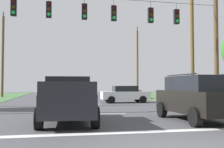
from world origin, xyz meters
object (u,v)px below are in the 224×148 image
object	(u,v)px
overhead_signal_span	(100,40)
utility_pole_far_right	(137,62)
suv_black	(197,97)
distant_car_oncoming	(130,92)
pickup_truck	(68,99)
utility_pole_mid_right	(192,46)
utility_pole_far_left	(3,55)
distant_car_crossing_white	(125,94)

from	to	relation	value
overhead_signal_span	utility_pole_far_right	xyz separation A→B (m)	(9.06, 21.55, 0.65)
suv_black	distant_car_oncoming	xyz separation A→B (m)	(2.59, 20.40, -0.27)
pickup_truck	utility_pole_mid_right	bearing A→B (deg)	42.24
utility_pole_mid_right	utility_pole_far_left	world-z (taller)	utility_pole_far_left
overhead_signal_span	pickup_truck	distance (m)	5.93
utility_pole_far_left	distant_car_oncoming	bearing A→B (deg)	-25.37
overhead_signal_span	distant_car_oncoming	distance (m)	16.72
pickup_truck	distant_car_oncoming	distance (m)	21.21
pickup_truck	utility_pole_far_right	bearing A→B (deg)	66.73
utility_pole_mid_right	utility_pole_far_right	xyz separation A→B (m)	(-0.35, 15.49, -0.14)
suv_black	utility_pole_far_right	distance (m)	27.64
suv_black	utility_pole_far_left	distance (m)	31.07
distant_car_crossing_white	distant_car_oncoming	size ratio (longest dim) A/B	0.99
utility_pole_mid_right	pickup_truck	bearing A→B (deg)	-137.76
pickup_truck	utility_pole_far_left	bearing A→B (deg)	105.44
utility_pole_mid_right	utility_pole_far_right	world-z (taller)	utility_pole_mid_right
distant_car_crossing_white	utility_pole_mid_right	world-z (taller)	utility_pole_mid_right
utility_pole_far_right	utility_pole_mid_right	bearing A→B (deg)	-88.69
utility_pole_far_left	utility_pole_mid_right	bearing A→B (deg)	-41.07
overhead_signal_span	utility_pole_far_left	distance (m)	24.54
distant_car_crossing_white	distant_car_oncoming	xyz separation A→B (m)	(2.50, 7.41, 0.00)
suv_black	distant_car_oncoming	world-z (taller)	suv_black
distant_car_oncoming	utility_pole_far_right	bearing A→B (deg)	65.21
overhead_signal_span	distant_car_oncoming	size ratio (longest dim) A/B	3.68
utility_pole_far_left	pickup_truck	bearing A→B (deg)	-74.56
pickup_truck	utility_pole_far_left	distance (m)	28.37
utility_pole_far_right	utility_pole_far_left	bearing A→B (deg)	176.83
pickup_truck	utility_pole_far_right	size ratio (longest dim) A/B	0.54
distant_car_crossing_white	utility_pole_far_right	xyz separation A→B (m)	(5.45, 13.81, 4.22)
suv_black	utility_pole_far_left	bearing A→B (deg)	115.16
overhead_signal_span	suv_black	bearing A→B (deg)	-56.12
overhead_signal_span	suv_black	world-z (taller)	overhead_signal_span
utility_pole_far_right	utility_pole_far_left	xyz separation A→B (m)	(-18.61, 1.03, 0.59)
overhead_signal_span	utility_pole_far_right	world-z (taller)	utility_pole_far_right
suv_black	distant_car_crossing_white	bearing A→B (deg)	89.62
overhead_signal_span	pickup_truck	size ratio (longest dim) A/B	2.94
distant_car_oncoming	utility_pole_far_right	size ratio (longest dim) A/B	0.43
utility_pole_far_left	overhead_signal_span	bearing A→B (deg)	-67.08
overhead_signal_span	distant_car_oncoming	world-z (taller)	overhead_signal_span
distant_car_oncoming	utility_pole_far_left	bearing A→B (deg)	154.63
distant_car_crossing_white	distant_car_oncoming	bearing A→B (deg)	71.35
distant_car_crossing_white	utility_pole_far_right	bearing A→B (deg)	68.44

